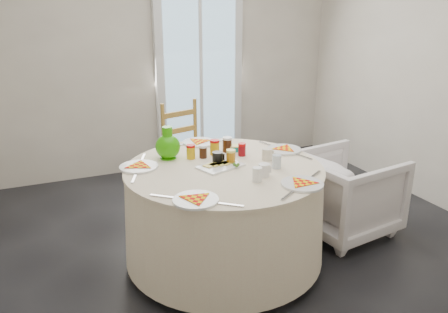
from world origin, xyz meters
name	(u,v)px	position (x,y,z in m)	size (l,w,h in m)	color
floor	(242,249)	(0.00, 0.00, 0.00)	(4.00, 4.00, 0.00)	black
wall_back	(162,52)	(0.00, 2.00, 1.30)	(4.00, 0.02, 2.60)	#BCB5A3
glass_door	(200,74)	(0.40, 1.95, 1.05)	(1.00, 0.08, 2.10)	silver
table	(224,214)	(-0.19, -0.09, 0.38)	(1.38, 1.38, 0.70)	beige
wooden_chair	(190,152)	(-0.05, 1.03, 0.47)	(0.42, 0.40, 0.93)	#A17537
armchair	(345,187)	(0.88, -0.06, 0.39)	(0.71, 0.67, 0.73)	silver
place_settings	(224,161)	(-0.19, -0.09, 0.77)	(1.41, 1.41, 0.03)	white
jar_cluster	(215,145)	(-0.16, 0.12, 0.82)	(0.41, 0.21, 0.12)	#AB621F
butter_tub	(233,143)	(0.01, 0.20, 0.79)	(0.11, 0.08, 0.04)	#099082
green_pitcher	(168,139)	(-0.48, 0.23, 0.87)	(0.18, 0.18, 0.23)	#2C9D06
cheese_platter	(220,161)	(-0.21, -0.08, 0.77)	(0.30, 0.19, 0.04)	white
mugs_glasses	(249,154)	(-0.02, -0.13, 0.81)	(0.55, 0.55, 0.10)	#9A9A9A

